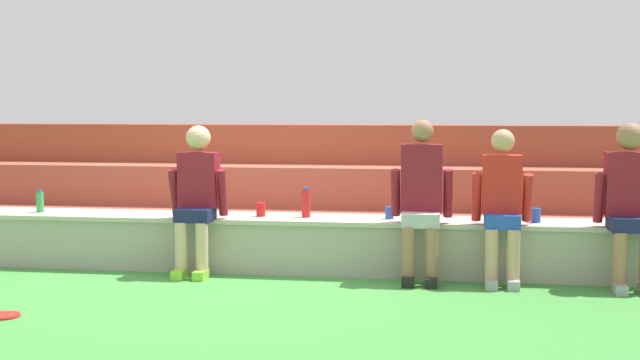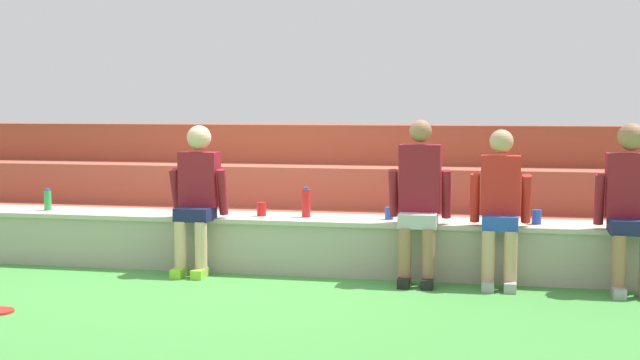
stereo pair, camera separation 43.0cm
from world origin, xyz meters
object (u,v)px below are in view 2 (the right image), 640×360
at_px(person_far_right, 631,202).
at_px(plastic_cup_left_end, 389,213).
at_px(plastic_cup_right_end, 537,217).
at_px(person_left_of_center, 197,194).
at_px(person_right_of_center, 500,204).
at_px(person_center, 419,197).
at_px(water_bottle_near_left, 48,200).
at_px(water_bottle_center_gap, 306,203).
at_px(plastic_cup_middle, 262,209).

distance_m(person_far_right, plastic_cup_left_end, 2.05).
distance_m(person_far_right, plastic_cup_right_end, 0.80).
relative_size(person_left_of_center, person_right_of_center, 1.02).
relative_size(person_left_of_center, person_center, 0.96).
relative_size(person_center, plastic_cup_left_end, 12.72).
bearing_deg(person_right_of_center, water_bottle_near_left, 176.18).
bearing_deg(plastic_cup_right_end, person_left_of_center, -174.97).
height_order(person_left_of_center, water_bottle_center_gap, person_left_of_center).
relative_size(person_right_of_center, water_bottle_center_gap, 4.77).
relative_size(person_far_right, water_bottle_near_left, 6.47).
bearing_deg(person_left_of_center, plastic_cup_left_end, 10.25).
bearing_deg(water_bottle_center_gap, water_bottle_near_left, -179.45).
bearing_deg(person_right_of_center, plastic_cup_left_end, 161.88).
bearing_deg(plastic_cup_left_end, person_center, -45.24).
xyz_separation_m(water_bottle_near_left, plastic_cup_left_end, (3.36, 0.03, -0.04)).
height_order(person_left_of_center, person_center, person_center).
xyz_separation_m(person_right_of_center, plastic_cup_left_end, (-0.98, 0.32, -0.15)).
distance_m(person_right_of_center, water_bottle_near_left, 4.35).
bearing_deg(person_left_of_center, person_far_right, -0.23).
bearing_deg(water_bottle_center_gap, person_right_of_center, -10.20).
xyz_separation_m(person_right_of_center, plastic_cup_middle, (-2.17, 0.31, -0.14)).
distance_m(person_center, plastic_cup_middle, 1.53).
bearing_deg(water_bottle_center_gap, person_left_of_center, -162.20).
bearing_deg(person_left_of_center, person_center, 0.33).
bearing_deg(water_bottle_near_left, water_bottle_center_gap, 0.55).
height_order(person_left_of_center, person_right_of_center, person_left_of_center).
xyz_separation_m(person_center, person_far_right, (1.72, -0.03, 0.00)).
height_order(water_bottle_center_gap, plastic_cup_left_end, water_bottle_center_gap).
distance_m(person_left_of_center, plastic_cup_middle, 0.62).
xyz_separation_m(person_right_of_center, plastic_cup_right_end, (0.31, 0.27, -0.14)).
xyz_separation_m(person_left_of_center, plastic_cup_left_end, (1.71, 0.31, -0.17)).
bearing_deg(person_far_right, plastic_cup_left_end, 170.85).
relative_size(water_bottle_near_left, plastic_cup_right_end, 1.70).
distance_m(water_bottle_near_left, plastic_cup_right_end, 4.65).
relative_size(person_center, person_far_right, 1.02).
height_order(person_far_right, plastic_cup_middle, person_far_right).
relative_size(water_bottle_center_gap, plastic_cup_middle, 2.18).
relative_size(person_left_of_center, water_bottle_center_gap, 4.84).
height_order(plastic_cup_right_end, plastic_cup_middle, plastic_cup_middle).
distance_m(plastic_cup_right_end, plastic_cup_middle, 2.48).
height_order(water_bottle_near_left, plastic_cup_right_end, water_bottle_near_left).
bearing_deg(water_bottle_near_left, person_center, -4.18).
xyz_separation_m(person_left_of_center, water_bottle_near_left, (-1.65, 0.28, -0.13)).
xyz_separation_m(person_far_right, water_bottle_center_gap, (-2.79, 0.32, -0.11)).
distance_m(person_center, person_right_of_center, 0.69).
bearing_deg(person_left_of_center, plastic_cup_right_end, 5.03).
height_order(person_far_right, water_bottle_near_left, person_far_right).
xyz_separation_m(water_bottle_center_gap, plastic_cup_right_end, (2.06, -0.04, -0.07)).
xyz_separation_m(person_left_of_center, plastic_cup_middle, (0.52, 0.30, -0.16)).
relative_size(person_center, person_right_of_center, 1.06).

